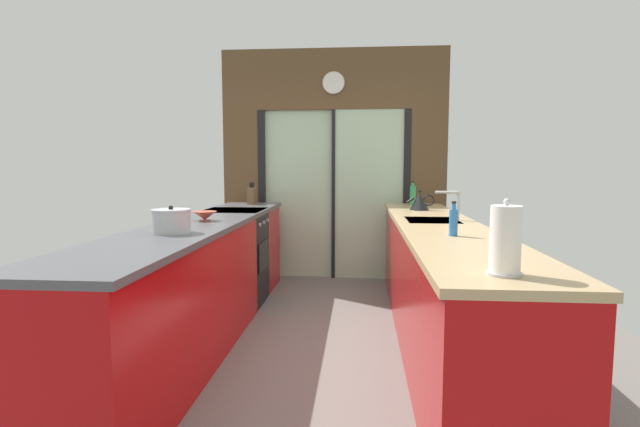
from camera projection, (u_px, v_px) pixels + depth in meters
name	position (u px, v px, depth m)	size (l,w,h in m)	color
ground_plane	(321.00, 328.00, 4.01)	(5.04, 7.60, 0.02)	slate
back_wall_unit	(334.00, 151.00, 5.63)	(2.64, 0.12, 2.70)	brown
left_counter_run	(195.00, 284.00, 3.57)	(0.62, 3.80, 0.92)	#AD0C0F
right_counter_run	(438.00, 284.00, 3.59)	(0.62, 3.80, 0.92)	#AD0C0F
sink_faucet	(454.00, 200.00, 3.76)	(0.19, 0.02, 0.23)	#B7BABC
oven_range	(234.00, 257.00, 4.68)	(0.60, 0.60, 0.92)	black
mixing_bowl	(205.00, 216.00, 3.72)	(0.19, 0.19, 0.07)	#BC4C38
knife_block	(252.00, 196.00, 5.33)	(0.08, 0.14, 0.24)	brown
stock_pot	(171.00, 221.00, 3.06)	(0.25, 0.25, 0.18)	#B7BABC
kettle	(420.00, 201.00, 4.61)	(0.27, 0.19, 0.20)	black
soap_bottle_near	(453.00, 222.00, 2.92)	(0.05, 0.05, 0.21)	#286BB7
soap_bottle_far	(413.00, 195.00, 5.20)	(0.06, 0.06, 0.26)	#339E56
paper_towel_roll	(505.00, 241.00, 1.88)	(0.14, 0.14, 0.30)	#B7BABC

